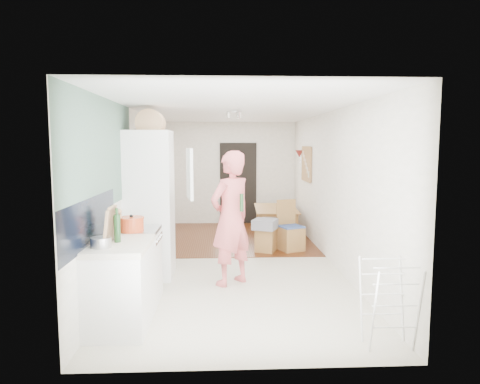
{
  "coord_description": "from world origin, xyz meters",
  "views": [
    {
      "loc": [
        -0.23,
        -7.02,
        1.95
      ],
      "look_at": [
        0.1,
        0.2,
        1.15
      ],
      "focal_mm": 32.0,
      "sensor_mm": 36.0,
      "label": 1
    }
  ],
  "objects": [
    {
      "name": "tile_splashback",
      "position": [
        -1.59,
        -2.55,
        1.15
      ],
      "size": [
        0.02,
        1.9,
        0.5
      ],
      "primitive_type": "cube",
      "color": "black",
      "rests_on": "room_shell"
    },
    {
      "name": "wood_floor_overlay",
      "position": [
        0.0,
        1.85,
        0.01
      ],
      "size": [
        3.2,
        3.3,
        0.01
      ],
      "primitive_type": "cube",
      "color": "#552E15",
      "rests_on": "room_shell"
    },
    {
      "name": "bottle_b",
      "position": [
        -1.45,
        -2.21,
        1.06
      ],
      "size": [
        0.07,
        0.07,
        0.28
      ],
      "primitive_type": "cylinder",
      "rotation": [
        0.0,
        0.0,
        -0.02
      ],
      "color": "#1B3E1C",
      "rests_on": "worktop"
    },
    {
      "name": "person",
      "position": [
        -0.09,
        -1.17,
        1.1
      ],
      "size": [
        0.95,
        0.93,
        2.21
      ],
      "primitive_type": "imported",
      "rotation": [
        0.0,
        0.0,
        3.85
      ],
      "color": "#D75F60",
      "rests_on": "floor"
    },
    {
      "name": "fridge_interior",
      "position": [
        -0.96,
        -0.78,
        1.55
      ],
      "size": [
        0.02,
        0.52,
        0.66
      ],
      "primitive_type": "cube",
      "color": "white",
      "rests_on": "room_shell"
    },
    {
      "name": "dining_chair",
      "position": [
        1.06,
        0.67,
        0.47
      ],
      "size": [
        0.51,
        0.51,
        0.93
      ],
      "primitive_type": null,
      "rotation": [
        0.0,
        0.0,
        0.37
      ],
      "color": "#A37138",
      "rests_on": "floor"
    },
    {
      "name": "fridge_door",
      "position": [
        -0.66,
        -1.08,
        1.55
      ],
      "size": [
        0.14,
        0.56,
        0.7
      ],
      "primitive_type": "cube",
      "rotation": [
        0.0,
        0.0,
        -1.4
      ],
      "color": "white",
      "rests_on": "room_shell"
    },
    {
      "name": "bottle_a",
      "position": [
        -1.32,
        -2.52,
        1.07
      ],
      "size": [
        0.07,
        0.07,
        0.29
      ],
      "primitive_type": "cylinder",
      "rotation": [
        0.0,
        0.0,
        0.07
      ],
      "color": "#1B3E1C",
      "rests_on": "worktop"
    },
    {
      "name": "steel_pan",
      "position": [
        -1.44,
        -2.75,
        0.97
      ],
      "size": [
        0.23,
        0.23,
        0.1
      ],
      "primitive_type": "cylinder",
      "rotation": [
        0.0,
        0.0,
        -0.1
      ],
      "color": "#AFAFB2",
      "rests_on": "worktop"
    },
    {
      "name": "pepper_mill_back",
      "position": [
        -1.42,
        -2.02,
        1.03
      ],
      "size": [
        0.07,
        0.07,
        0.22
      ],
      "primitive_type": "cylinder",
      "rotation": [
        0.0,
        0.0,
        0.21
      ],
      "color": "tan",
      "rests_on": "worktop"
    },
    {
      "name": "base_cabinet",
      "position": [
        -1.3,
        -2.55,
        0.43
      ],
      "size": [
        0.6,
        0.9,
        0.86
      ],
      "primitive_type": "cube",
      "color": "white",
      "rests_on": "room_shell"
    },
    {
      "name": "cooker_top",
      "position": [
        -1.3,
        -1.8,
        0.9
      ],
      "size": [
        0.6,
        0.6,
        0.04
      ],
      "primitive_type": "cube",
      "color": "#AFAFB2",
      "rests_on": "room_shell"
    },
    {
      "name": "room_shell",
      "position": [
        0.0,
        0.0,
        1.25
      ],
      "size": [
        3.2,
        7.0,
        2.5
      ],
      "primitive_type": null,
      "color": "white",
      "rests_on": "ground"
    },
    {
      "name": "dining_table",
      "position": [
        1.01,
        2.26,
        0.24
      ],
      "size": [
        0.82,
        1.4,
        0.48
      ],
      "primitive_type": "imported",
      "rotation": [
        0.0,
        0.0,
        1.53
      ],
      "color": "#A37138",
      "rests_on": "floor"
    },
    {
      "name": "floor",
      "position": [
        0.0,
        0.0,
        0.0
      ],
      "size": [
        3.2,
        7.0,
        0.01
      ],
      "primitive_type": "cube",
      "color": "beige",
      "rests_on": "ground"
    },
    {
      "name": "stool",
      "position": [
        0.59,
        0.6,
        0.22
      ],
      "size": [
        0.43,
        0.43,
        0.43
      ],
      "primitive_type": null,
      "rotation": [
        0.0,
        0.0,
        -0.38
      ],
      "color": "#A37138",
      "rests_on": "floor"
    },
    {
      "name": "bottle_c",
      "position": [
        -1.36,
        -2.41,
        1.02
      ],
      "size": [
        0.09,
        0.09,
        0.2
      ],
      "primitive_type": "cylinder",
      "rotation": [
        0.0,
        0.0,
        -0.13
      ],
      "color": "silver",
      "rests_on": "worktop"
    },
    {
      "name": "doorway_recess",
      "position": [
        0.2,
        3.48,
        1.0
      ],
      "size": [
        0.9,
        0.04,
        2.0
      ],
      "primitive_type": "cube",
      "color": "black",
      "rests_on": "room_shell"
    },
    {
      "name": "chopping_boards",
      "position": [
        -1.38,
        -2.61,
        1.12
      ],
      "size": [
        0.07,
        0.3,
        0.4
      ],
      "primitive_type": null,
      "rotation": [
        0.0,
        0.0,
        -0.09
      ],
      "color": "tan",
      "rests_on": "worktop"
    },
    {
      "name": "pinboard",
      "position": [
        1.58,
        1.9,
        1.55
      ],
      "size": [
        0.03,
        0.9,
        0.7
      ],
      "primitive_type": "cube",
      "color": "tan",
      "rests_on": "room_shell"
    },
    {
      "name": "range_cooker",
      "position": [
        -1.3,
        -1.8,
        0.44
      ],
      "size": [
        0.6,
        0.6,
        0.88
      ],
      "primitive_type": "cube",
      "color": "white",
      "rests_on": "room_shell"
    },
    {
      "name": "red_casserole",
      "position": [
        -1.29,
        -1.96,
        1.01
      ],
      "size": [
        0.34,
        0.34,
        0.18
      ],
      "primitive_type": "cylinder",
      "rotation": [
        0.0,
        0.0,
        0.14
      ],
      "color": "#C4431D",
      "rests_on": "cooker_top"
    },
    {
      "name": "pinboard_frame",
      "position": [
        1.57,
        1.9,
        1.55
      ],
      "size": [
        0.0,
        0.94,
        0.74
      ],
      "primitive_type": "cube",
      "color": "#A37138",
      "rests_on": "room_shell"
    },
    {
      "name": "wall_sconce",
      "position": [
        1.54,
        2.55,
        1.75
      ],
      "size": [
        0.18,
        0.18,
        0.16
      ],
      "primitive_type": "cone",
      "color": "maroon",
      "rests_on": "room_shell"
    },
    {
      "name": "pepper_mill_front",
      "position": [
        -1.41,
        -2.22,
        1.03
      ],
      "size": [
        0.07,
        0.07,
        0.22
      ],
      "primitive_type": "cylinder",
      "rotation": [
        0.0,
        0.0,
        -0.27
      ],
      "color": "tan",
      "rests_on": "worktop"
    },
    {
      "name": "sage_wall_panel",
      "position": [
        -1.59,
        -2.0,
        1.85
      ],
      "size": [
        0.02,
        3.0,
        1.3
      ],
      "primitive_type": "cube",
      "color": "slate",
      "rests_on": "room_shell"
    },
    {
      "name": "grey_drape",
      "position": [
        0.57,
        0.56,
        0.52
      ],
      "size": [
        0.52,
        0.52,
        0.18
      ],
      "primitive_type": "cube",
      "rotation": [
        0.0,
        0.0,
        -0.4
      ],
      "color": "gray",
      "rests_on": "stool"
    },
    {
      "name": "held_bottle",
      "position": [
        0.05,
        -1.33,
        1.18
      ],
      "size": [
        0.05,
        0.05,
        0.24
      ],
      "primitive_type": "cylinder",
      "color": "#1B3E1C",
      "rests_on": "person"
    },
    {
      "name": "bread_bin",
      "position": [
        -1.23,
        -0.78,
        2.26
      ],
      "size": [
        0.46,
        0.44,
        0.21
      ],
      "primitive_type": null,
      "rotation": [
        0.0,
        0.0,
        -0.15
      ],
      "color": "tan",
      "rests_on": "fridge_housing"
    },
    {
      "name": "worktop",
      "position": [
        -1.3,
        -2.55,
        0.89
      ],
      "size": [
        0.62,
        0.92,
        0.06
      ],
      "primitive_type": "cube",
      "color": "silver",
      "rests_on": "room_shell"
    },
    {
      "name": "drying_rack",
      "position": [
        1.38,
        -3.12,
        0.42
      ],
      "size": [
        0.44,
        0.4,
        0.85
      ],
      "primitive_type": null,
      "rotation": [
        0.0,
        0.0,
        -0.01
      ],
      "color": "white",
      "rests_on": "floor"
    },
    {
      "name": "fridge_housing",
      "position": [
        -1.27,
        -0.78,
        1.07
      ],
      "size": [
        0.66,
        0.66,
        2.15
      ],
      "primitive_type": "cube",
      "color": "white",
      "rests_on": "room_shell"
    }
  ]
}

